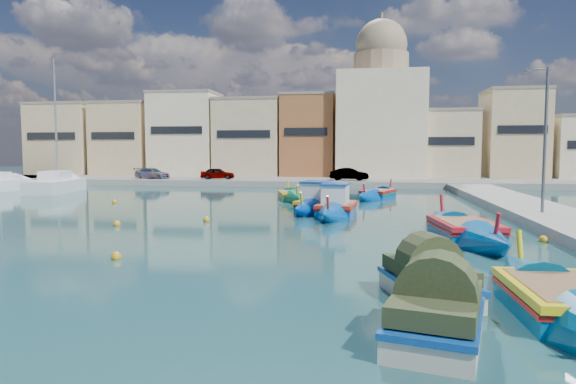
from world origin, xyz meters
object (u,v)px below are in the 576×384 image
(yacht_midnorth, at_px, (13,185))
(luzzu_blue_south, at_px, (465,232))
(church_block, at_px, (380,110))
(tender_near, at_px, (428,282))
(luzzu_green, at_px, (292,197))
(tender_far, at_px, (436,319))
(luzzu_cyan_mid, at_px, (378,195))
(yacht_north, at_px, (66,185))
(luzzu_turquoise_cabin, at_px, (336,209))
(luzzu_blue_cabin, at_px, (317,205))
(quay_street_lamp, at_px, (544,139))
(luzzu_cyan_south, at_px, (563,305))

(yacht_midnorth, bearing_deg, luzzu_blue_south, -29.63)
(church_block, height_order, yacht_midnorth, church_block)
(tender_near, xyz_separation_m, yacht_midnorth, (-34.07, 30.12, 0.01))
(luzzu_green, height_order, tender_far, luzzu_green)
(luzzu_cyan_mid, xyz_separation_m, yacht_north, (-28.16, 3.26, 0.25))
(luzzu_turquoise_cabin, bearing_deg, luzzu_blue_cabin, 126.27)
(church_block, distance_m, luzzu_green, 26.74)
(quay_street_lamp, height_order, luzzu_cyan_mid, quay_street_lamp)
(luzzu_blue_cabin, xyz_separation_m, yacht_north, (-24.24, 12.04, 0.15))
(luzzu_blue_south, relative_size, tender_near, 2.94)
(church_block, xyz_separation_m, luzzu_green, (-7.10, -24.45, -8.17))
(luzzu_green, xyz_separation_m, tender_near, (7.00, -24.81, 0.21))
(tender_far, xyz_separation_m, yacht_midnorth, (-33.87, 33.08, -0.02))
(luzzu_blue_cabin, height_order, luzzu_blue_south, luzzu_blue_cabin)
(church_block, xyz_separation_m, tender_far, (-0.31, -52.22, -7.93))
(church_block, bearing_deg, luzzu_blue_cabin, -98.48)
(luzzu_turquoise_cabin, distance_m, luzzu_green, 9.16)
(quay_street_lamp, xyz_separation_m, luzzu_green, (-14.55, 9.55, -4.09))
(luzzu_blue_cabin, relative_size, luzzu_cyan_mid, 1.02)
(luzzu_blue_south, bearing_deg, luzzu_blue_cabin, 128.48)
(yacht_north, bearing_deg, luzzu_cyan_mid, -6.61)
(church_block, height_order, luzzu_cyan_mid, church_block)
(yacht_midnorth, bearing_deg, church_block, 29.25)
(luzzu_cyan_south, bearing_deg, luzzu_blue_south, 91.44)
(luzzu_turquoise_cabin, xyz_separation_m, yacht_north, (-25.53, 13.79, 0.15))
(luzzu_blue_south, relative_size, tender_far, 2.84)
(tender_far, distance_m, yacht_north, 43.80)
(luzzu_cyan_south, bearing_deg, luzzu_cyan_mid, 97.02)
(luzzu_green, distance_m, luzzu_cyan_south, 27.60)
(luzzu_green, relative_size, yacht_north, 0.59)
(quay_street_lamp, relative_size, luzzu_blue_cabin, 0.97)
(tender_near, height_order, yacht_midnorth, yacht_midnorth)
(luzzu_turquoise_cabin, bearing_deg, tender_far, -81.12)
(tender_near, bearing_deg, quay_street_lamp, 63.68)
(luzzu_cyan_south, bearing_deg, luzzu_green, 110.90)
(luzzu_cyan_south, distance_m, yacht_midnorth, 48.28)
(church_block, bearing_deg, tender_far, -90.34)
(church_block, relative_size, luzzu_blue_cabin, 2.31)
(luzzu_turquoise_cabin, height_order, tender_near, luzzu_turquoise_cabin)
(yacht_north, distance_m, yacht_midnorth, 5.32)
(luzzu_turquoise_cabin, height_order, tender_far, luzzu_turquoise_cabin)
(luzzu_green, height_order, luzzu_cyan_south, luzzu_cyan_south)
(luzzu_turquoise_cabin, xyz_separation_m, tender_far, (3.03, -19.42, 0.13))
(tender_far, bearing_deg, tender_near, 86.14)
(church_block, relative_size, luzzu_cyan_mid, 2.37)
(quay_street_lamp, bearing_deg, tender_near, -116.32)
(luzzu_blue_cabin, height_order, tender_near, luzzu_blue_cabin)
(luzzu_cyan_mid, relative_size, yacht_north, 0.64)
(church_block, height_order, luzzu_blue_south, church_block)
(tender_near, distance_m, tender_far, 2.96)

